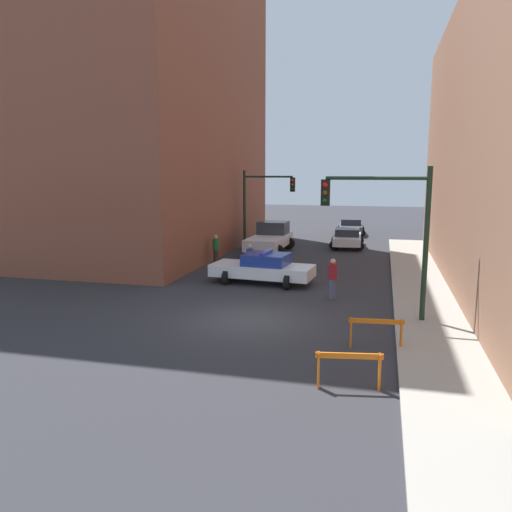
{
  "coord_description": "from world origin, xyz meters",
  "views": [
    {
      "loc": [
        4.44,
        -16.26,
        5.15
      ],
      "look_at": [
        -0.97,
        5.05,
        1.4
      ],
      "focal_mm": 35.0,
      "sensor_mm": 36.0,
      "label": 1
    }
  ],
  "objects_px": {
    "pedestrian_sidewalk": "(333,278)",
    "parked_car_mid": "(351,226)",
    "police_car": "(263,268)",
    "white_truck": "(270,238)",
    "barrier_mid": "(376,328)",
    "parked_car_near": "(347,238)",
    "barrier_front": "(349,364)",
    "traffic_light_near": "(391,220)",
    "pedestrian_corner": "(216,249)",
    "traffic_light_far": "(261,198)",
    "pedestrian_crossing": "(250,261)"
  },
  "relations": [
    {
      "from": "pedestrian_sidewalk",
      "to": "parked_car_mid",
      "type": "bearing_deg",
      "value": 98.28
    },
    {
      "from": "police_car",
      "to": "white_truck",
      "type": "bearing_deg",
      "value": 15.8
    },
    {
      "from": "barrier_mid",
      "to": "parked_car_mid",
      "type": "bearing_deg",
      "value": 95.14
    },
    {
      "from": "parked_car_near",
      "to": "parked_car_mid",
      "type": "relative_size",
      "value": 1.0
    },
    {
      "from": "police_car",
      "to": "barrier_front",
      "type": "relative_size",
      "value": 3.06
    },
    {
      "from": "traffic_light_near",
      "to": "pedestrian_corner",
      "type": "bearing_deg",
      "value": 136.91
    },
    {
      "from": "barrier_front",
      "to": "barrier_mid",
      "type": "xyz_separation_m",
      "value": [
        0.58,
        2.99,
        0.0
      ]
    },
    {
      "from": "traffic_light_near",
      "to": "pedestrian_sidewalk",
      "type": "xyz_separation_m",
      "value": [
        -2.15,
        2.6,
        -2.67
      ]
    },
    {
      "from": "barrier_front",
      "to": "barrier_mid",
      "type": "distance_m",
      "value": 3.05
    },
    {
      "from": "parked_car_near",
      "to": "traffic_light_near",
      "type": "bearing_deg",
      "value": -84.18
    },
    {
      "from": "traffic_light_near",
      "to": "traffic_light_far",
      "type": "relative_size",
      "value": 1.0
    },
    {
      "from": "police_car",
      "to": "pedestrian_crossing",
      "type": "xyz_separation_m",
      "value": [
        -0.89,
        0.94,
        0.14
      ]
    },
    {
      "from": "traffic_light_far",
      "to": "pedestrian_corner",
      "type": "bearing_deg",
      "value": -101.7
    },
    {
      "from": "barrier_front",
      "to": "white_truck",
      "type": "bearing_deg",
      "value": 107.88
    },
    {
      "from": "pedestrian_crossing",
      "to": "barrier_mid",
      "type": "height_order",
      "value": "pedestrian_crossing"
    },
    {
      "from": "traffic_light_far",
      "to": "pedestrian_sidewalk",
      "type": "distance_m",
      "value": 13.36
    },
    {
      "from": "pedestrian_corner",
      "to": "pedestrian_sidewalk",
      "type": "height_order",
      "value": "same"
    },
    {
      "from": "pedestrian_sidewalk",
      "to": "pedestrian_crossing",
      "type": "bearing_deg",
      "value": 151.78
    },
    {
      "from": "parked_car_mid",
      "to": "traffic_light_far",
      "type": "bearing_deg",
      "value": -121.93
    },
    {
      "from": "barrier_front",
      "to": "traffic_light_near",
      "type": "bearing_deg",
      "value": 81.33
    },
    {
      "from": "traffic_light_near",
      "to": "police_car",
      "type": "distance_m",
      "value": 7.76
    },
    {
      "from": "traffic_light_far",
      "to": "barrier_front",
      "type": "bearing_deg",
      "value": -70.65
    },
    {
      "from": "police_car",
      "to": "pedestrian_crossing",
      "type": "relative_size",
      "value": 2.92
    },
    {
      "from": "traffic_light_near",
      "to": "police_car",
      "type": "height_order",
      "value": "traffic_light_near"
    },
    {
      "from": "traffic_light_far",
      "to": "pedestrian_corner",
      "type": "xyz_separation_m",
      "value": [
        -1.18,
        -5.7,
        -2.54
      ]
    },
    {
      "from": "traffic_light_far",
      "to": "pedestrian_sidewalk",
      "type": "bearing_deg",
      "value": -63.33
    },
    {
      "from": "traffic_light_near",
      "to": "pedestrian_sidewalk",
      "type": "bearing_deg",
      "value": 129.54
    },
    {
      "from": "barrier_front",
      "to": "pedestrian_sidewalk",
      "type": "bearing_deg",
      "value": 98.23
    },
    {
      "from": "police_car",
      "to": "barrier_front",
      "type": "distance_m",
      "value": 11.58
    },
    {
      "from": "traffic_light_far",
      "to": "pedestrian_sidewalk",
      "type": "relative_size",
      "value": 3.13
    },
    {
      "from": "traffic_light_far",
      "to": "police_car",
      "type": "xyz_separation_m",
      "value": [
        2.49,
        -9.67,
        -2.67
      ]
    },
    {
      "from": "traffic_light_far",
      "to": "pedestrian_crossing",
      "type": "relative_size",
      "value": 3.13
    },
    {
      "from": "barrier_mid",
      "to": "white_truck",
      "type": "bearing_deg",
      "value": 112.59
    },
    {
      "from": "police_car",
      "to": "traffic_light_far",
      "type": "bearing_deg",
      "value": 19.65
    },
    {
      "from": "pedestrian_crossing",
      "to": "parked_car_near",
      "type": "bearing_deg",
      "value": 175.03
    },
    {
      "from": "white_truck",
      "to": "pedestrian_corner",
      "type": "relative_size",
      "value": 3.28
    },
    {
      "from": "white_truck",
      "to": "barrier_mid",
      "type": "height_order",
      "value": "white_truck"
    },
    {
      "from": "white_truck",
      "to": "pedestrian_corner",
      "type": "height_order",
      "value": "white_truck"
    },
    {
      "from": "traffic_light_far",
      "to": "white_truck",
      "type": "bearing_deg",
      "value": -42.41
    },
    {
      "from": "traffic_light_near",
      "to": "parked_car_near",
      "type": "bearing_deg",
      "value": 98.62
    },
    {
      "from": "pedestrian_crossing",
      "to": "barrier_front",
      "type": "height_order",
      "value": "pedestrian_crossing"
    },
    {
      "from": "pedestrian_sidewalk",
      "to": "police_car",
      "type": "bearing_deg",
      "value": 155.58
    },
    {
      "from": "pedestrian_corner",
      "to": "barrier_front",
      "type": "bearing_deg",
      "value": 159.95
    },
    {
      "from": "barrier_front",
      "to": "parked_car_mid",
      "type": "bearing_deg",
      "value": 93.53
    },
    {
      "from": "traffic_light_near",
      "to": "police_car",
      "type": "relative_size",
      "value": 1.07
    },
    {
      "from": "parked_car_mid",
      "to": "pedestrian_sidewalk",
      "type": "distance_m",
      "value": 21.45
    },
    {
      "from": "white_truck",
      "to": "parked_car_near",
      "type": "distance_m",
      "value": 5.68
    },
    {
      "from": "white_truck",
      "to": "barrier_front",
      "type": "bearing_deg",
      "value": -70.83
    },
    {
      "from": "traffic_light_far",
      "to": "police_car",
      "type": "bearing_deg",
      "value": -75.58
    },
    {
      "from": "pedestrian_crossing",
      "to": "police_car",
      "type": "bearing_deg",
      "value": 57.54
    }
  ]
}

